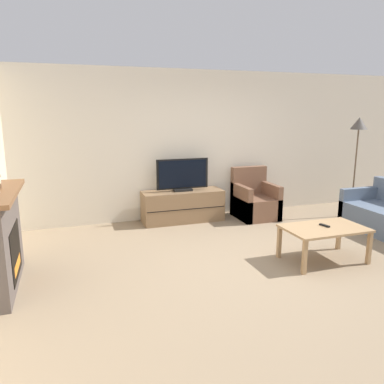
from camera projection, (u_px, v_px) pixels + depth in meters
The scene contains 8 objects.
ground_plane at pixel (262, 260), 5.04m from camera, with size 24.00×24.00×0.00m, color #89755B.
wall_back at pixel (201, 145), 7.00m from camera, with size 12.00×0.06×2.70m.
tv_stand at pixel (183, 206), 6.78m from camera, with size 1.46×0.51×0.56m.
tv at pixel (183, 176), 6.66m from camera, with size 0.95×0.18×0.58m.
armchair at pixel (254, 202), 7.02m from camera, with size 0.70×0.76×0.93m.
coffee_table at pixel (324, 231), 4.94m from camera, with size 1.07×0.66×0.47m.
remote at pixel (325, 225), 4.96m from camera, with size 0.08×0.16×0.02m.
floor_lamp at pixel (358, 132), 6.83m from camera, with size 0.30×0.30×1.86m.
Camera 1 is at (-2.40, -4.18, 1.96)m, focal length 35.00 mm.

